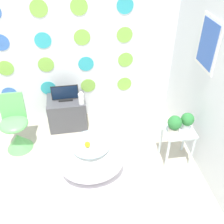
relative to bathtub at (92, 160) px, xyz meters
The scene contains 12 objects.
wall_back_dotted 1.69m from the bathtub, 99.26° to the left, with size 4.27×0.05×2.60m.
wall_right 1.77m from the bathtub, 10.31° to the left, with size 0.06×3.14×2.60m.
rug 0.33m from the bathtub, 113.98° to the right, with size 1.13×0.81×0.01m.
bathtub is the anchor object (origin of this frame).
rubber_duck 0.34m from the bathtub, 121.31° to the right, with size 0.07×0.07×0.08m.
chair 1.20m from the bathtub, 144.89° to the left, with size 0.39×0.39×0.83m.
tv_cabinet 1.12m from the bathtub, 104.12° to the left, with size 0.57×0.42×0.49m.
tv 1.16m from the bathtub, 104.10° to the left, with size 0.40×0.12×0.24m.
vase 0.99m from the bathtub, 92.76° to the left, with size 0.08×0.08×0.20m.
side_table 1.15m from the bathtub, ahead, with size 0.39×0.33×0.51m.
potted_plant_left 1.12m from the bathtub, ahead, with size 0.18×0.18×0.24m.
potted_plant_right 1.29m from the bathtub, ahead, with size 0.16×0.16×0.24m.
Camera 1 is at (0.12, -1.40, 2.72)m, focal length 42.00 mm.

